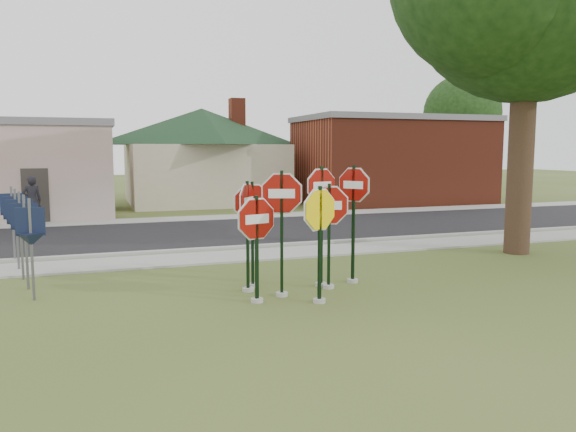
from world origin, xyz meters
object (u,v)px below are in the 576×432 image
object	(u,v)px
stop_sign_left	(257,235)
pedestrian	(32,201)
stop_sign_yellow	(320,229)
stop_sign_center	(282,214)

from	to	relation	value
stop_sign_left	pedestrian	bearing A→B (deg)	111.19
stop_sign_yellow	stop_sign_left	bearing A→B (deg)	159.63
stop_sign_left	stop_sign_yellow	bearing A→B (deg)	-20.37
stop_sign_yellow	stop_sign_left	distance (m)	1.21
stop_sign_yellow	pedestrian	size ratio (longest dim) A/B	1.26
stop_sign_yellow	stop_sign_left	xyz separation A→B (m)	(-1.12, 0.42, -0.13)
stop_sign_center	stop_sign_left	distance (m)	0.74
stop_sign_yellow	pedestrian	distance (m)	15.02
pedestrian	stop_sign_yellow	bearing A→B (deg)	103.92
stop_sign_center	stop_sign_left	world-z (taller)	stop_sign_center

